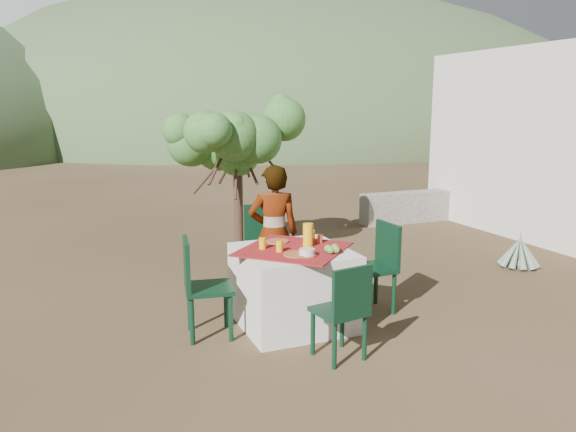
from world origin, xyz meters
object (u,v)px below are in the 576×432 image
Objects in this scene: table at (293,287)px; chair_near at (344,308)px; chair_far at (265,243)px; chair_right at (378,263)px; juice_pitcher at (308,235)px; chair_left at (200,283)px; person at (274,233)px; agave at (519,253)px; shrub_tree at (240,148)px.

chair_near reaches higher than table.
table is at bearing -84.73° from chair_far.
table is 0.96m from chair_right.
chair_far is 1.17× the size of chair_near.
chair_right reaches higher than table.
chair_near is 1.03m from juice_pitcher.
juice_pitcher reaches higher than table.
chair_near is at bearing -124.96° from chair_left.
agave is at bearing -166.62° from person.
chair_left is at bearing 179.76° from juice_pitcher.
shrub_tree reaches higher than chair_right.
agave is (3.53, 0.70, -0.19)m from table.
table is 1.41× the size of chair_right.
chair_right is at bearing -74.18° from shrub_tree.
juice_pitcher is at bearing -75.91° from chair_far.
chair_near is at bearing -95.36° from juice_pitcher.
chair_far is 0.50× the size of shrub_tree.
table is 0.92m from chair_left.
chair_near is 1.66m from person.
person is (-0.01, 1.63, 0.28)m from chair_near.
juice_pitcher reaches higher than chair_far.
chair_near is 0.43× the size of shrub_tree.
chair_left is at bearing 177.55° from table.
chair_left is 4.16× the size of juice_pitcher.
chair_far is at bearing 93.29° from juice_pitcher.
chair_right is at bearing -142.96° from chair_near.
table is 3.60m from agave.
shrub_tree is at bearing -165.00° from chair_right.
chair_right is 0.86m from juice_pitcher.
juice_pitcher reaches higher than chair_near.
table is 2.76m from shrub_tree.
shrub_tree reaches higher than table.
juice_pitcher is at bearing -168.85° from agave.
chair_near is 3.81m from agave.
chair_far reaches higher than table.
chair_near is at bearing -44.19° from chair_right.
chair_right is 1.62× the size of agave.
chair_near is at bearing 104.25° from person.
juice_pitcher is at bearing -92.03° from shrub_tree.
shrub_tree reaches higher than chair_far.
chair_right is at bearing -165.27° from agave.
agave is at bearing 3.95° from chair_far.
table is 0.87× the size of person.
table is 0.67× the size of shrub_tree.
table is 0.52m from juice_pitcher.
person is at bearing -95.98° from shrub_tree.
chair_near is 0.90× the size of chair_left.
juice_pitcher is at bearing 11.47° from table.
agave is at bearing 11.16° from table.
agave is 3.49m from juice_pitcher.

